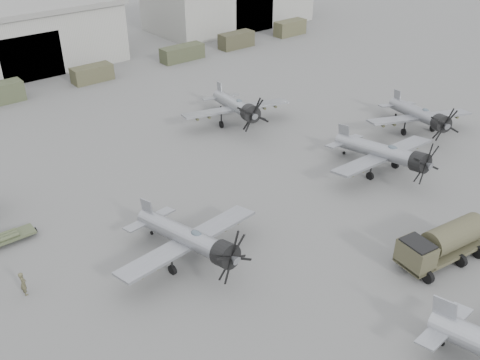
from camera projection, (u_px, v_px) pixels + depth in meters
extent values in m
plane|color=#535351|center=(362.00, 312.00, 33.91)|extent=(220.00, 220.00, 0.00)
cube|color=gray|center=(12.00, 39.00, 73.40)|extent=(28.00, 14.00, 8.00)
cube|color=slate|center=(5.00, 7.00, 71.20)|extent=(29.00, 14.80, 0.70)
cube|color=black|center=(32.00, 58.00, 69.35)|extent=(8.12, 0.40, 6.00)
cube|color=gray|center=(229.00, 1.00, 94.08)|extent=(28.00, 14.00, 8.00)
cube|color=black|center=(254.00, 14.00, 90.03)|extent=(8.12, 0.40, 6.00)
cube|color=#41402A|center=(92.00, 74.00, 69.97)|extent=(5.29, 2.20, 2.07)
cube|color=#383D28|center=(182.00, 53.00, 77.66)|extent=(6.56, 2.20, 2.13)
cube|color=#393725|center=(236.00, 40.00, 83.09)|extent=(5.71, 2.20, 2.36)
cube|color=#46452D|center=(290.00, 28.00, 89.34)|extent=(5.59, 2.20, 2.42)
cube|color=#94979C|center=(444.00, 313.00, 30.54)|extent=(0.24, 1.68, 2.01)
cylinder|color=black|center=(442.00, 343.00, 31.47)|extent=(0.14, 0.33, 0.32)
cylinder|color=gray|center=(184.00, 235.00, 37.60)|extent=(2.32, 9.75, 2.85)
cylinder|color=black|center=(225.00, 255.00, 34.63)|extent=(1.87, 1.61, 1.90)
cube|color=gray|center=(189.00, 241.00, 37.38)|extent=(11.53, 3.13, 0.51)
cube|color=gray|center=(147.00, 210.00, 40.15)|extent=(0.26, 1.52, 1.82)
ellipsoid|color=#3F4C54|center=(197.00, 234.00, 36.29)|extent=(0.65, 1.14, 0.51)
cylinder|color=black|center=(172.00, 270.00, 36.95)|extent=(0.33, 0.75, 0.73)
cylinder|color=black|center=(210.00, 248.00, 39.06)|extent=(0.33, 0.75, 0.73)
cylinder|color=black|center=(152.00, 233.00, 41.00)|extent=(0.14, 0.30, 0.29)
cylinder|color=gray|center=(379.00, 151.00, 48.73)|extent=(1.74, 9.87, 2.89)
cylinder|color=black|center=(420.00, 162.00, 45.39)|extent=(1.81, 1.53, 1.93)
cube|color=gray|center=(383.00, 155.00, 48.47)|extent=(11.65, 2.45, 0.52)
cube|color=gray|center=(344.00, 133.00, 51.66)|extent=(0.17, 1.54, 1.85)
ellipsoid|color=#3F4C54|center=(393.00, 148.00, 47.29)|extent=(0.59, 1.13, 0.52)
cylinder|color=black|center=(370.00, 176.00, 48.17)|extent=(0.29, 0.75, 0.74)
cylinder|color=black|center=(395.00, 165.00, 50.01)|extent=(0.29, 0.75, 0.74)
cylinder|color=black|center=(344.00, 153.00, 52.50)|extent=(0.12, 0.30, 0.30)
cylinder|color=gray|center=(417.00, 113.00, 56.37)|extent=(5.17, 9.27, 2.82)
cylinder|color=black|center=(441.00, 123.00, 52.49)|extent=(2.15, 2.01, 1.88)
cube|color=gray|center=(419.00, 117.00, 56.03)|extent=(11.09, 6.46, 0.51)
cube|color=gray|center=(397.00, 97.00, 59.83)|extent=(0.72, 1.41, 1.80)
ellipsoid|color=#3F4C54|center=(426.00, 111.00, 54.75)|extent=(0.94, 1.21, 0.51)
cylinder|color=black|center=(404.00, 132.00, 56.23)|extent=(0.53, 0.76, 0.72)
cylinder|color=black|center=(432.00, 128.00, 56.99)|extent=(0.53, 0.76, 0.72)
cylinder|color=black|center=(396.00, 115.00, 60.62)|extent=(0.22, 0.31, 0.29)
cylinder|color=gray|center=(234.00, 104.00, 58.14)|extent=(4.24, 10.07, 2.97)
cylinder|color=black|center=(251.00, 113.00, 54.22)|extent=(2.16, 1.96, 1.98)
cube|color=gray|center=(236.00, 108.00, 57.81)|extent=(11.99, 5.40, 0.53)
cube|color=gray|center=(220.00, 89.00, 61.63)|extent=(0.56, 1.55, 1.90)
ellipsoid|color=#3F4C54|center=(239.00, 102.00, 56.50)|extent=(0.87, 1.26, 0.53)
cylinder|color=black|center=(221.00, 124.00, 57.83)|extent=(0.47, 0.81, 0.76)
cylinder|color=black|center=(252.00, 119.00, 59.03)|extent=(0.47, 0.81, 0.76)
cylinder|color=black|center=(221.00, 107.00, 62.47)|extent=(0.20, 0.32, 0.30)
cube|color=#3F3D29|center=(442.00, 251.00, 38.03)|extent=(7.56, 3.38, 0.26)
cube|color=#3F3D29|center=(416.00, 255.00, 36.34)|extent=(1.98, 2.60, 1.77)
cylinder|color=#3F3D29|center=(454.00, 235.00, 37.92)|extent=(5.02, 2.62, 1.98)
cube|color=black|center=(418.00, 243.00, 35.87)|extent=(1.84, 2.28, 0.16)
cylinder|color=black|center=(428.00, 277.00, 36.09)|extent=(0.44, 0.97, 0.94)
cylinder|color=black|center=(451.00, 235.00, 40.19)|extent=(0.44, 0.97, 0.94)
cube|color=#3D452D|center=(9.00, 237.00, 40.01)|extent=(3.83, 1.45, 0.18)
cylinder|color=black|center=(9.00, 240.00, 40.14)|extent=(1.51, 0.46, 0.44)
cylinder|color=#3D452D|center=(8.00, 235.00, 39.91)|extent=(1.41, 0.34, 0.32)
imported|color=#494730|center=(23.00, 283.00, 34.90)|extent=(0.46, 0.67, 1.78)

